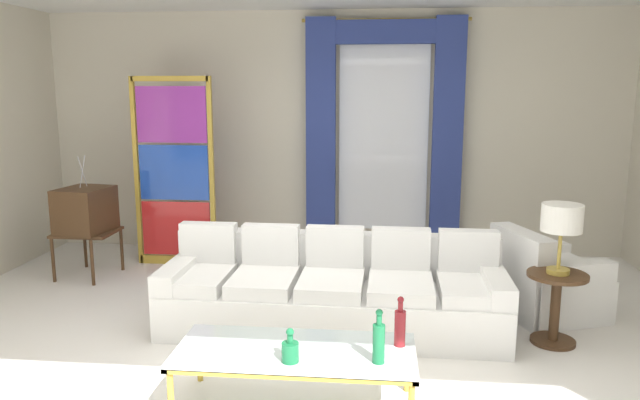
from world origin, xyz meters
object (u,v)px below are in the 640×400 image
Objects in this scene: bottle_amber_squat at (379,341)px; vintage_tv at (85,212)px; bottle_blue_decanter at (290,350)px; round_side_table at (556,302)px; couch_white_long at (333,293)px; stained_glass_divider at (174,176)px; bottle_crystal_tall at (400,326)px; table_lamp_brass at (562,221)px; coffee_table at (295,354)px; peacock_figurine at (199,254)px; armchair_white at (544,284)px.

bottle_amber_squat is 4.20m from vintage_tv.
bottle_blue_decanter is 0.37× the size of round_side_table.
couch_white_long is 1.33× the size of stained_glass_divider.
table_lamp_brass reaches higher than bottle_crystal_tall.
peacock_figurine is (-1.50, 2.80, -0.16)m from coffee_table.
bottle_crystal_tall is 0.97× the size of bottle_amber_squat.
table_lamp_brass is at bearing -15.89° from vintage_tv.
couch_white_long is 2.82× the size of armchair_white.
bottle_crystal_tall is at bearing -35.81° from vintage_tv.
stained_glass_divider reaches higher than bottle_amber_squat.
bottle_blue_decanter is at bearing -144.54° from round_side_table.
bottle_blue_decanter is 3.81m from stained_glass_divider.
bottle_crystal_tall reaches higher than bottle_blue_decanter.
armchair_white is at bearing 14.34° from couch_white_long.
couch_white_long is 4.93× the size of round_side_table.
bottle_amber_squat is at bearing -126.80° from armchair_white.
vintage_tv is 4.85m from table_lamp_brass.
round_side_table is at bearing 35.46° from bottle_blue_decanter.
bottle_crystal_tall is at bearing 24.19° from bottle_blue_decanter.
bottle_crystal_tall is 0.15× the size of stained_glass_divider.
coffee_table is 2.41m from table_lamp_brass.
bottle_crystal_tall is at bearing -49.57° from stained_glass_divider.
couch_white_long is at bearing 84.94° from bottle_blue_decanter.
bottle_amber_squat reaches higher than coffee_table.
coffee_table is 0.70× the size of stained_glass_divider.
table_lamp_brass is (3.83, -1.87, -0.03)m from stained_glass_divider.
bottle_blue_decanter is 0.10× the size of stained_glass_divider.
bottle_blue_decanter is 0.74m from bottle_crystal_tall.
table_lamp_brass is at bearing 35.46° from bottle_blue_decanter.
armchair_white is at bearing -14.51° from peacock_figurine.
round_side_table is at bearing -5.25° from couch_white_long.
couch_white_long reaches higher than bottle_blue_decanter.
peacock_figurine is at bearing 139.32° from couch_white_long.
round_side_table is at bearing 31.86° from coffee_table.
couch_white_long is at bearing 112.95° from bottle_crystal_tall.
armchair_white is (2.05, 2.06, -0.20)m from bottle_blue_decanter.
round_side_table reaches higher than coffee_table.
bottle_amber_squat is at bearing -53.47° from stained_glass_divider.
stained_glass_divider is at bearing 130.43° from bottle_crystal_tall.
armchair_white is 0.67m from round_side_table.
vintage_tv is 4.86m from round_side_table.
table_lamp_brass reaches higher than couch_white_long.
armchair_white is 1.73× the size of peacock_figurine.
table_lamp_brass reaches higher than bottle_blue_decanter.
peacock_figurine is at bearing 155.58° from table_lamp_brass.
stained_glass_divider is 3.86× the size of table_lamp_brass.
couch_white_long is 1.59m from bottle_blue_decanter.
vintage_tv reaches higher than peacock_figurine.
bottle_blue_decanter is at bearing -155.81° from bottle_crystal_tall.
bottle_crystal_tall is at bearing -67.05° from couch_white_long.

